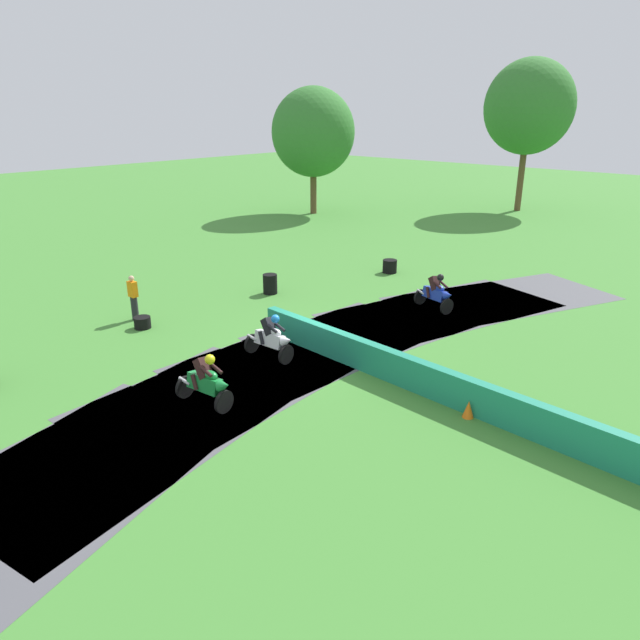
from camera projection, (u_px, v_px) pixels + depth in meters
ground_plane at (312, 348)px, 18.36m from camera, size 120.00×120.00×0.00m
track_asphalt at (329, 355)px, 17.85m from camera, size 8.43×27.51×0.01m
safety_barrier at (471, 396)px, 14.38m from camera, size 15.35×1.39×0.90m
motorcycle_lead_blue at (436, 293)px, 21.66m from camera, size 1.71×1.04×1.42m
motorcycle_chase_white at (272, 338)px, 17.46m from camera, size 1.68×0.79×1.43m
motorcycle_trailing_green at (207, 381)px, 14.69m from camera, size 1.68×0.84×1.43m
tire_stack_near at (390, 266)px, 26.61m from camera, size 0.65×0.65×0.60m
tire_stack_mid_a at (270, 284)px, 23.62m from camera, size 0.58×0.58×0.80m
tire_stack_mid_b at (142, 322)px, 19.99m from camera, size 0.57×0.57×0.40m
track_marshal at (133, 298)px, 20.57m from camera, size 0.34×0.24×1.63m
traffic_cone at (468, 409)px, 14.24m from camera, size 0.28×0.28×0.44m
tree_far_left at (313, 132)px, 39.53m from camera, size 5.66×5.66×8.48m
tree_far_right at (529, 107)px, 40.08m from camera, size 6.10×6.10×10.33m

